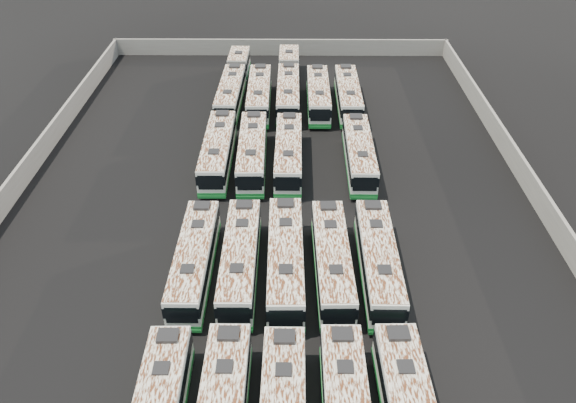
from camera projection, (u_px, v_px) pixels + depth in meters
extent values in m
plane|color=black|center=(273.00, 211.00, 47.15)|extent=(140.00, 140.00, 0.00)
cube|color=slate|center=(280.00, 47.00, 76.19)|extent=(45.20, 0.30, 2.20)
cube|color=slate|center=(542.00, 202.00, 46.38)|extent=(0.30, 73.20, 2.20)
cube|color=slate|center=(5.00, 199.00, 46.65)|extent=(0.30, 73.20, 2.20)
cube|color=black|center=(161.00, 368.00, 30.30)|extent=(0.90, 0.90, 0.13)
cube|color=black|center=(168.00, 336.00, 32.10)|extent=(1.23, 1.05, 0.24)
cylinder|color=black|center=(153.00, 381.00, 32.67)|extent=(0.28, 0.94, 0.93)
cylinder|color=black|center=(187.00, 380.00, 32.69)|extent=(0.28, 0.94, 0.93)
cube|color=black|center=(224.00, 366.00, 30.33)|extent=(0.90, 0.90, 0.13)
cube|color=black|center=(229.00, 334.00, 32.16)|extent=(1.24, 1.05, 0.25)
cylinder|color=black|center=(212.00, 379.00, 32.76)|extent=(0.27, 0.95, 0.95)
cylinder|color=black|center=(247.00, 379.00, 32.74)|extent=(0.27, 0.95, 0.95)
cube|color=black|center=(284.00, 370.00, 30.20)|extent=(0.90, 0.90, 0.13)
cube|color=black|center=(284.00, 337.00, 32.01)|extent=(1.23, 1.04, 0.24)
cylinder|color=black|center=(267.00, 382.00, 32.61)|extent=(0.27, 0.94, 0.94)
cylinder|color=black|center=(301.00, 382.00, 32.58)|extent=(0.27, 0.94, 0.94)
cube|color=black|center=(345.00, 367.00, 30.37)|extent=(0.89, 0.89, 0.13)
cube|color=black|center=(342.00, 334.00, 32.17)|extent=(1.21, 1.03, 0.24)
cylinder|color=black|center=(324.00, 379.00, 32.76)|extent=(0.26, 0.93, 0.93)
cylinder|color=black|center=(358.00, 379.00, 32.75)|extent=(0.26, 0.93, 0.93)
cube|color=black|center=(406.00, 367.00, 30.28)|extent=(0.93, 0.93, 0.13)
cube|color=black|center=(398.00, 333.00, 32.13)|extent=(1.27, 1.08, 0.25)
cylinder|color=black|center=(379.00, 380.00, 32.71)|extent=(0.29, 0.96, 0.96)
cylinder|color=black|center=(414.00, 379.00, 32.73)|extent=(0.29, 0.96, 0.96)
cube|color=silver|center=(195.00, 260.00, 39.65)|extent=(2.33, 11.05, 2.53)
cube|color=#146329|center=(196.00, 270.00, 40.18)|extent=(2.38, 11.10, 0.39)
cube|color=black|center=(194.00, 256.00, 39.41)|extent=(2.39, 11.11, 0.85)
cube|color=black|center=(181.00, 315.00, 34.95)|extent=(2.02, 0.07, 1.33)
cube|color=#146329|center=(184.00, 331.00, 35.76)|extent=(2.30, 0.11, 0.26)
cube|color=white|center=(193.00, 246.00, 38.91)|extent=(2.29, 10.82, 0.06)
cube|color=black|center=(187.00, 269.00, 36.87)|extent=(0.88, 0.88, 0.13)
cube|color=black|center=(198.00, 224.00, 40.84)|extent=(0.88, 0.88, 0.13)
cube|color=black|center=(202.00, 206.00, 42.62)|extent=(1.20, 1.02, 0.24)
cylinder|color=black|center=(174.00, 308.00, 37.42)|extent=(0.26, 0.92, 0.92)
cylinder|color=black|center=(203.00, 308.00, 37.40)|extent=(0.26, 0.92, 0.92)
cylinder|color=black|center=(190.00, 241.00, 43.20)|extent=(0.26, 0.92, 0.92)
cylinder|color=black|center=(216.00, 241.00, 43.18)|extent=(0.26, 0.92, 0.92)
cube|color=silver|center=(240.00, 260.00, 39.69)|extent=(2.34, 11.16, 2.56)
cube|color=#146329|center=(241.00, 269.00, 40.23)|extent=(2.39, 11.21, 0.39)
cube|color=black|center=(240.00, 255.00, 39.44)|extent=(2.40, 11.22, 0.86)
cube|color=black|center=(233.00, 315.00, 34.94)|extent=(2.05, 0.06, 1.35)
cube|color=#146329|center=(235.00, 331.00, 35.76)|extent=(2.32, 0.10, 0.26)
cube|color=white|center=(239.00, 245.00, 38.94)|extent=(2.30, 10.94, 0.07)
cube|color=black|center=(237.00, 268.00, 36.88)|extent=(0.88, 0.88, 0.13)
cube|color=black|center=(242.00, 223.00, 40.89)|extent=(0.88, 0.88, 0.13)
cube|color=black|center=(244.00, 205.00, 42.69)|extent=(1.21, 1.02, 0.24)
cylinder|color=black|center=(222.00, 308.00, 37.43)|extent=(0.26, 0.93, 0.93)
cylinder|color=black|center=(252.00, 308.00, 37.42)|extent=(0.26, 0.93, 0.93)
cylinder|color=black|center=(232.00, 240.00, 43.27)|extent=(0.26, 0.93, 0.93)
cylinder|color=black|center=(257.00, 240.00, 43.26)|extent=(0.26, 0.93, 0.93)
cube|color=silver|center=(286.00, 260.00, 39.55)|extent=(2.56, 11.57, 2.65)
cube|color=#146329|center=(286.00, 270.00, 40.11)|extent=(2.61, 11.62, 0.40)
cube|color=black|center=(286.00, 255.00, 39.30)|extent=(2.62, 11.63, 0.88)
cube|color=black|center=(286.00, 318.00, 34.64)|extent=(2.12, 0.09, 1.39)
cube|color=#146329|center=(286.00, 335.00, 35.49)|extent=(2.41, 0.13, 0.27)
cube|color=white|center=(286.00, 245.00, 38.77)|extent=(2.50, 11.34, 0.07)
cube|color=black|center=(286.00, 269.00, 36.64)|extent=(0.93, 0.93, 0.13)
cube|color=black|center=(286.00, 222.00, 40.79)|extent=(0.93, 0.93, 0.13)
cube|color=black|center=(285.00, 203.00, 42.65)|extent=(1.26, 1.07, 0.25)
cylinder|color=black|center=(270.00, 310.00, 37.21)|extent=(0.28, 0.97, 0.96)
cylinder|color=black|center=(301.00, 310.00, 37.22)|extent=(0.28, 0.97, 0.96)
cylinder|color=black|center=(272.00, 240.00, 43.25)|extent=(0.28, 0.97, 0.96)
cylinder|color=black|center=(299.00, 240.00, 43.25)|extent=(0.28, 0.97, 0.96)
cube|color=silver|center=(332.00, 261.00, 39.60)|extent=(2.55, 11.14, 2.54)
cube|color=#146329|center=(332.00, 271.00, 40.13)|extent=(2.60, 11.19, 0.39)
cube|color=black|center=(332.00, 256.00, 39.35)|extent=(2.61, 11.20, 0.85)
cube|color=black|center=(339.00, 316.00, 34.87)|extent=(2.03, 0.10, 1.34)
cube|color=#146329|center=(338.00, 332.00, 35.69)|extent=(2.31, 0.15, 0.26)
cube|color=white|center=(333.00, 247.00, 38.85)|extent=(2.50, 10.92, 0.06)
cube|color=black|center=(336.00, 269.00, 36.80)|extent=(0.90, 0.90, 0.13)
cube|color=black|center=(330.00, 224.00, 40.79)|extent=(0.90, 0.90, 0.13)
cube|color=black|center=(328.00, 206.00, 42.58)|extent=(1.22, 1.04, 0.24)
cylinder|color=black|center=(321.00, 309.00, 37.34)|extent=(0.28, 0.93, 0.92)
cylinder|color=black|center=(350.00, 309.00, 37.36)|extent=(0.28, 0.93, 0.92)
cylinder|color=black|center=(315.00, 242.00, 43.14)|extent=(0.28, 0.93, 0.92)
cylinder|color=black|center=(341.00, 241.00, 43.16)|extent=(0.28, 0.93, 0.92)
cube|color=silver|center=(378.00, 261.00, 39.56)|extent=(2.46, 11.28, 2.58)
cube|color=#146329|center=(377.00, 271.00, 40.10)|extent=(2.51, 11.33, 0.39)
cube|color=black|center=(379.00, 256.00, 39.31)|extent=(2.52, 11.34, 0.86)
cube|color=black|center=(389.00, 317.00, 34.76)|extent=(2.06, 0.08, 1.36)
cube|color=#146329|center=(387.00, 333.00, 35.59)|extent=(2.35, 0.12, 0.26)
cube|color=white|center=(380.00, 246.00, 38.80)|extent=(2.41, 11.06, 0.07)
cube|color=black|center=(385.00, 270.00, 36.72)|extent=(0.90, 0.90, 0.13)
cube|color=black|center=(376.00, 224.00, 40.77)|extent=(0.90, 0.90, 0.13)
cube|color=black|center=(373.00, 205.00, 42.58)|extent=(1.23, 1.04, 0.24)
cylinder|color=black|center=(368.00, 310.00, 37.29)|extent=(0.27, 0.94, 0.94)
cylinder|color=black|center=(398.00, 310.00, 37.26)|extent=(0.27, 0.94, 0.94)
cylinder|color=black|center=(358.00, 241.00, 43.18)|extent=(0.27, 0.94, 0.94)
cylinder|color=black|center=(385.00, 241.00, 43.15)|extent=(0.27, 0.94, 0.94)
cube|color=silver|center=(218.00, 151.00, 52.06)|extent=(2.43, 11.54, 2.64)
cube|color=#146329|center=(219.00, 160.00, 52.62)|extent=(2.48, 11.59, 0.40)
cube|color=black|center=(218.00, 147.00, 51.81)|extent=(2.49, 11.60, 0.88)
cube|color=black|center=(210.00, 183.00, 47.15)|extent=(2.11, 0.07, 1.39)
cube|color=#146329|center=(212.00, 197.00, 48.00)|extent=(2.40, 0.11, 0.27)
cube|color=white|center=(217.00, 139.00, 51.28)|extent=(2.38, 11.31, 0.07)
cube|color=black|center=(214.00, 152.00, 49.15)|extent=(0.92, 0.92, 0.13)
cube|color=black|center=(220.00, 125.00, 53.30)|extent=(0.92, 0.92, 0.13)
cube|color=black|center=(222.00, 113.00, 55.16)|extent=(1.25, 1.06, 0.25)
cylinder|color=black|center=(203.00, 184.00, 49.73)|extent=(0.27, 0.96, 0.96)
cylinder|color=black|center=(226.00, 184.00, 49.72)|extent=(0.27, 0.96, 0.96)
cylinder|color=black|center=(212.00, 143.00, 55.76)|extent=(0.27, 0.96, 0.96)
cylinder|color=black|center=(233.00, 143.00, 55.75)|extent=(0.27, 0.96, 0.96)
cube|color=silver|center=(252.00, 152.00, 51.96)|extent=(2.61, 11.48, 2.62)
cube|color=#146329|center=(253.00, 161.00, 52.51)|extent=(2.66, 11.53, 0.40)
cube|color=black|center=(252.00, 148.00, 51.71)|extent=(2.67, 11.54, 0.88)
cube|color=black|center=(249.00, 183.00, 47.09)|extent=(2.10, 0.10, 1.38)
cube|color=#146329|center=(250.00, 198.00, 47.93)|extent=(2.38, 0.15, 0.27)
cube|color=white|center=(252.00, 139.00, 51.18)|extent=(2.56, 11.25, 0.07)
cube|color=black|center=(251.00, 152.00, 49.07)|extent=(0.92, 0.92, 0.13)
cube|color=black|center=(253.00, 126.00, 53.19)|extent=(0.92, 0.92, 0.13)
cube|color=black|center=(254.00, 114.00, 55.03)|extent=(1.26, 1.07, 0.25)
cylinder|color=black|center=(240.00, 185.00, 49.63)|extent=(0.29, 0.96, 0.95)
cylinder|color=black|center=(263.00, 184.00, 49.65)|extent=(0.29, 0.96, 0.95)
cylinder|color=black|center=(244.00, 144.00, 55.61)|extent=(0.29, 0.96, 0.95)
cylinder|color=black|center=(264.00, 144.00, 55.63)|extent=(0.29, 0.96, 0.95)
cube|color=silver|center=(289.00, 153.00, 51.87)|extent=(2.45, 11.30, 2.59)
cube|color=#146329|center=(289.00, 162.00, 52.42)|extent=(2.50, 11.35, 0.39)
cube|color=black|center=(289.00, 149.00, 51.62)|extent=(2.51, 11.36, 0.87)
cube|color=black|center=(288.00, 184.00, 47.07)|extent=(2.07, 0.08, 1.36)
cube|color=#146329|center=(288.00, 198.00, 47.90)|extent=(2.35, 0.12, 0.26)
cube|color=white|center=(289.00, 140.00, 51.11)|extent=(2.40, 11.08, 0.07)
cube|color=black|center=(288.00, 153.00, 49.03)|extent=(0.90, 0.90, 0.13)
cube|color=black|center=(289.00, 127.00, 53.08)|extent=(0.90, 0.90, 0.13)
cube|color=black|center=(289.00, 116.00, 54.90)|extent=(1.23, 1.05, 0.24)
cylinder|color=black|center=(277.00, 185.00, 49.60)|extent=(0.27, 0.94, 0.94)
cylinder|color=black|center=(299.00, 185.00, 49.57)|extent=(0.27, 0.94, 0.94)
cylinder|color=black|center=(279.00, 145.00, 55.50)|extent=(0.27, 0.94, 0.94)
cylinder|color=black|center=(299.00, 145.00, 55.47)|extent=(0.27, 0.94, 0.94)
cube|color=silver|center=(359.00, 154.00, 51.82)|extent=(2.44, 11.17, 2.55)
cube|color=#146329|center=(358.00, 162.00, 52.35)|extent=(2.49, 11.22, 0.39)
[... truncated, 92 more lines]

